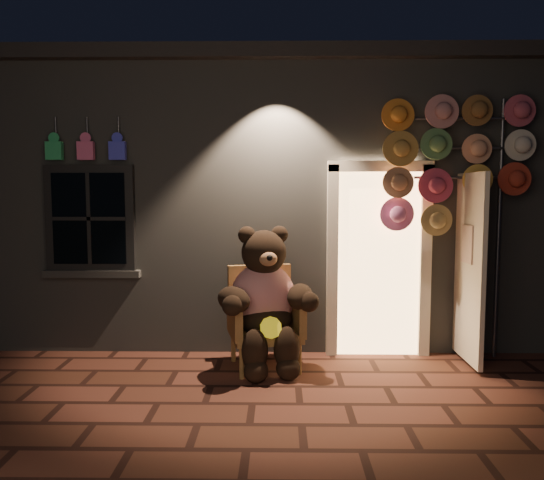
{
  "coord_description": "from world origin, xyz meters",
  "views": [
    {
      "loc": [
        0.24,
        -4.48,
        1.86
      ],
      "look_at": [
        0.16,
        1.0,
        1.35
      ],
      "focal_mm": 35.0,
      "sensor_mm": 36.0,
      "label": 1
    }
  ],
  "objects": [
    {
      "name": "ground",
      "position": [
        0.0,
        0.0,
        0.0
      ],
      "size": [
        60.0,
        60.0,
        0.0
      ],
      "primitive_type": "plane",
      "color": "#582C21",
      "rests_on": "ground"
    },
    {
      "name": "shop_building",
      "position": [
        0.0,
        3.99,
        1.74
      ],
      "size": [
        7.3,
        5.95,
        3.51
      ],
      "color": "slate",
      "rests_on": "ground"
    },
    {
      "name": "wicker_armchair",
      "position": [
        0.07,
        1.04,
        0.53
      ],
      "size": [
        0.85,
        0.8,
        1.06
      ],
      "rotation": [
        0.0,
        0.0,
        0.24
      ],
      "color": "#9F733D",
      "rests_on": "ground"
    },
    {
      "name": "teddy_bear",
      "position": [
        0.09,
        0.91,
        0.74
      ],
      "size": [
        1.07,
        0.94,
        1.51
      ],
      "rotation": [
        0.0,
        0.0,
        0.24
      ],
      "color": "#AC1216",
      "rests_on": "ground"
    },
    {
      "name": "hat_rack",
      "position": [
        2.09,
        1.28,
        2.2
      ],
      "size": [
        1.65,
        0.22,
        2.87
      ],
      "color": "#59595E",
      "rests_on": "ground"
    }
  ]
}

